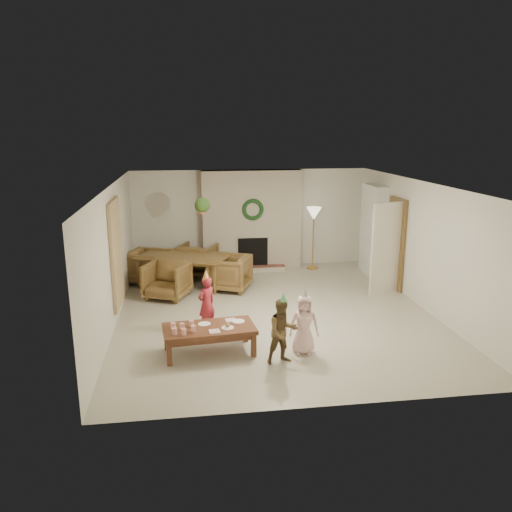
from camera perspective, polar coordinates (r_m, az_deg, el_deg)
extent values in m
plane|color=#B7B29E|center=(9.97, 2.04, -6.37)|extent=(7.00, 7.00, 0.00)
plane|color=white|center=(9.38, 2.18, 8.07)|extent=(7.00, 7.00, 0.00)
plane|color=silver|center=(12.98, -0.61, 4.26)|extent=(7.00, 0.00, 7.00)
plane|color=silver|center=(6.33, 7.70, -6.82)|extent=(7.00, 0.00, 7.00)
plane|color=silver|center=(9.55, -15.91, 0.01)|extent=(0.00, 7.00, 7.00)
plane|color=silver|center=(10.54, 18.39, 1.14)|extent=(0.00, 7.00, 7.00)
cube|color=#501516|center=(12.79, -0.49, 4.10)|extent=(2.50, 0.40, 2.50)
cube|color=#5C1F19|center=(12.72, -0.27, -1.46)|extent=(1.60, 0.30, 0.12)
cube|color=black|center=(12.78, -0.37, 0.43)|extent=(0.75, 0.12, 0.75)
torus|color=#153918|center=(12.51, -0.35, 5.27)|extent=(0.54, 0.10, 0.54)
cylinder|color=gold|center=(13.07, 6.39, -1.32)|extent=(0.30, 0.30, 0.03)
cylinder|color=gold|center=(12.89, 6.48, 1.78)|extent=(0.03, 0.03, 1.43)
cone|color=beige|center=(12.76, 6.57, 4.79)|extent=(0.38, 0.38, 0.32)
cube|color=white|center=(12.56, 13.10, 2.84)|extent=(0.30, 1.00, 2.20)
cube|color=white|center=(12.69, 12.85, -0.03)|extent=(0.30, 0.92, 0.03)
cube|color=white|center=(12.60, 12.95, 1.73)|extent=(0.30, 0.92, 0.03)
cube|color=white|center=(12.53, 13.05, 3.51)|extent=(0.30, 0.92, 0.03)
cube|color=white|center=(12.46, 13.16, 5.32)|extent=(0.30, 0.92, 0.03)
cube|color=#AA231F|center=(12.52, 13.04, 0.41)|extent=(0.20, 0.40, 0.24)
cube|color=navy|center=(12.61, 12.82, 2.40)|extent=(0.20, 0.44, 0.24)
cube|color=#A67E23|center=(12.40, 13.16, 4.01)|extent=(0.20, 0.36, 0.22)
cube|color=brown|center=(11.63, 15.55, 1.38)|extent=(0.05, 0.86, 2.04)
cube|color=beige|center=(11.14, 14.51, 0.79)|extent=(0.77, 0.32, 2.00)
cube|color=tan|center=(9.74, -15.53, 0.31)|extent=(0.06, 1.20, 2.00)
imported|color=brown|center=(11.59, -8.21, -1.68)|extent=(2.28, 1.81, 0.71)
imported|color=brown|center=(10.81, -10.03, -2.73)|extent=(1.10, 1.11, 0.78)
imported|color=brown|center=(12.37, -6.63, -0.43)|extent=(1.10, 1.11, 0.78)
imported|color=brown|center=(11.95, -12.12, -1.19)|extent=(1.11, 1.10, 0.78)
imported|color=brown|center=(11.21, -3.02, -1.91)|extent=(1.11, 1.10, 0.78)
cylinder|color=tan|center=(10.77, -6.14, 6.94)|extent=(0.01, 0.01, 0.70)
cylinder|color=#AF5738|center=(10.82, -6.09, 5.10)|extent=(0.16, 0.16, 0.12)
sphere|color=#254517|center=(10.80, -6.11, 5.73)|extent=(0.32, 0.32, 0.32)
cube|color=brown|center=(8.13, -5.33, -8.21)|extent=(1.52, 0.87, 0.07)
cube|color=brown|center=(8.16, -5.32, -8.72)|extent=(1.39, 0.74, 0.09)
cube|color=brown|center=(7.89, -9.78, -10.86)|extent=(0.09, 0.09, 0.38)
cube|color=brown|center=(8.07, -0.27, -10.06)|extent=(0.09, 0.09, 0.38)
cube|color=brown|center=(8.43, -10.09, -9.18)|extent=(0.09, 0.09, 0.38)
cube|color=brown|center=(8.59, -1.20, -8.48)|extent=(0.09, 0.09, 0.38)
cylinder|color=white|center=(7.89, -9.21, -8.40)|extent=(0.09, 0.09, 0.10)
cylinder|color=white|center=(8.10, -9.35, -7.80)|extent=(0.09, 0.09, 0.10)
cylinder|color=white|center=(7.85, -8.19, -8.49)|extent=(0.09, 0.09, 0.10)
cylinder|color=white|center=(8.05, -8.36, -7.88)|extent=(0.09, 0.09, 0.10)
cylinder|color=white|center=(7.94, -7.13, -8.16)|extent=(0.09, 0.09, 0.10)
cylinder|color=white|center=(8.15, -7.32, -7.57)|extent=(0.09, 0.09, 0.10)
cylinder|color=white|center=(8.23, -5.87, -7.65)|extent=(0.22, 0.22, 0.01)
cylinder|color=white|center=(8.06, -3.23, -8.10)|extent=(0.22, 0.22, 0.01)
cylinder|color=white|center=(8.30, -1.99, -7.39)|extent=(0.22, 0.22, 0.01)
sphere|color=tan|center=(8.04, -3.24, -7.81)|extent=(0.09, 0.09, 0.08)
cube|color=#DFA4AB|center=(7.94, -4.72, -8.47)|extent=(0.18, 0.18, 0.01)
cube|color=#DFA4AB|center=(8.36, -2.88, -7.24)|extent=(0.18, 0.18, 0.01)
imported|color=maroon|center=(8.98, -5.62, -5.42)|extent=(0.43, 0.41, 0.99)
cone|color=#D9CA48|center=(8.82, -5.70, -2.12)|extent=(0.17, 0.17, 0.19)
imported|color=brown|center=(7.75, 3.05, -8.54)|extent=(0.56, 0.47, 1.02)
cone|color=#54C569|center=(7.56, 3.11, -4.72)|extent=(0.14, 0.14, 0.17)
imported|color=beige|center=(8.11, 5.45, -7.72)|extent=(0.51, 0.37, 0.97)
cone|color=#B3B2B9|center=(7.93, 5.54, -4.21)|extent=(0.16, 0.16, 0.17)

